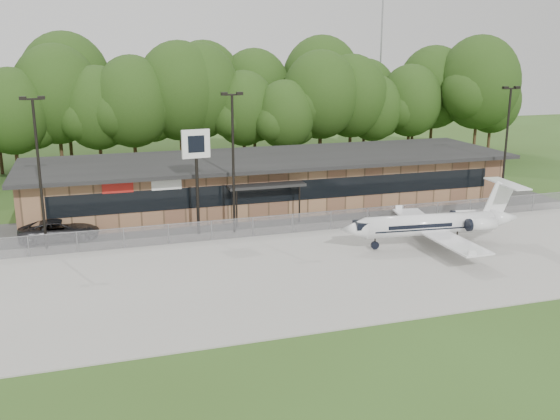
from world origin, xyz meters
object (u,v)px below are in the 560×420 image
object	(u,v)px
terminal	(270,180)
suv	(59,230)
business_jet	(435,225)
pole_sign	(196,155)

from	to	relation	value
terminal	suv	size ratio (longest dim) A/B	7.53
terminal	business_jet	bearing A→B (deg)	-63.81
suv	pole_sign	world-z (taller)	pole_sign
suv	business_jet	bearing A→B (deg)	-111.40
business_jet	pole_sign	bearing A→B (deg)	158.40
terminal	business_jet	world-z (taller)	business_jet
business_jet	suv	bearing A→B (deg)	164.90
suv	terminal	bearing A→B (deg)	-72.92
terminal	pole_sign	distance (m)	11.06
terminal	pole_sign	xyz separation A→B (m)	(-7.59, -7.14, 3.70)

